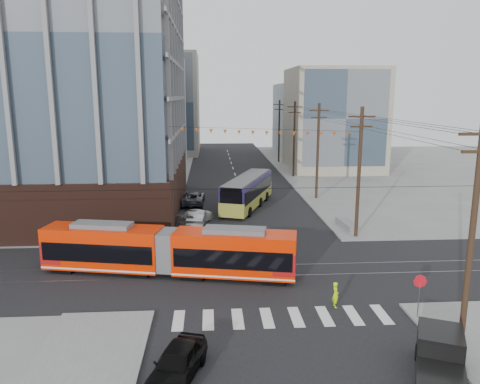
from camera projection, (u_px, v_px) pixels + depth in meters
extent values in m
plane|color=slate|center=(274.00, 295.00, 28.46)|extent=(160.00, 160.00, 0.00)
cube|color=#381E16|center=(26.00, 70.00, 46.60)|extent=(30.00, 25.00, 28.60)
cube|color=#8C99A5|center=(128.00, 113.00, 76.33)|extent=(18.00, 16.00, 18.00)
cube|color=gray|center=(333.00, 120.00, 74.73)|extent=(14.00, 14.00, 16.00)
cube|color=gray|center=(159.00, 104.00, 95.85)|extent=(16.00, 18.00, 20.00)
cube|color=#8C99A5|center=(317.00, 119.00, 94.59)|extent=(16.00, 16.00, 14.00)
cylinder|color=black|center=(472.00, 234.00, 22.02)|extent=(0.30, 0.30, 11.00)
cylinder|color=black|center=(279.00, 132.00, 82.58)|extent=(0.30, 0.30, 11.00)
imported|color=black|center=(177.00, 363.00, 19.94)|extent=(2.89, 4.56, 1.44)
imported|color=#9DA1A5|center=(197.00, 218.00, 43.46)|extent=(1.97, 4.54, 1.45)
imported|color=silver|center=(196.00, 216.00, 44.13)|extent=(3.67, 5.11, 1.38)
imported|color=#4A5058|center=(193.00, 198.00, 51.69)|extent=(2.63, 5.31, 1.45)
imported|color=#BAEE05|center=(336.00, 295.00, 26.66)|extent=(0.39, 0.57, 1.51)
cube|color=slate|center=(345.00, 225.00, 42.13)|extent=(1.15, 3.73, 0.73)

